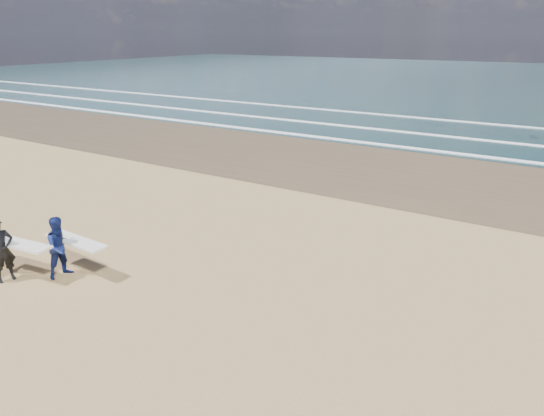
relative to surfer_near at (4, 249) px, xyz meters
The scene contains 2 objects.
surfer_near is the anchor object (origin of this frame).
surfer_far 1.52m from the surfer_near, 42.16° to the left, with size 2.22×1.12×1.79m.
Camera 1 is at (11.44, -5.84, 6.59)m, focal length 32.00 mm.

